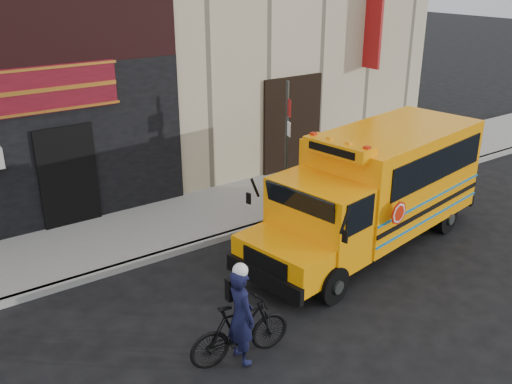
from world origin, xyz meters
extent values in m
plane|color=black|center=(0.00, 0.00, 0.00)|extent=(120.00, 120.00, 0.00)
cube|color=gray|center=(0.00, 2.60, 0.07)|extent=(40.00, 0.20, 0.15)
cube|color=gray|center=(0.00, 4.10, 0.07)|extent=(40.00, 3.00, 0.15)
cube|color=black|center=(-3.20, 5.40, 1.40)|extent=(1.30, 0.10, 2.50)
cube|color=maroon|center=(7.00, 5.15, 4.35)|extent=(0.10, 0.70, 2.40)
cylinder|color=black|center=(-0.06, -1.03, 0.40)|extent=(0.84, 0.41, 0.80)
cylinder|color=black|center=(-0.38, 0.84, 0.40)|extent=(0.84, 0.41, 0.80)
cylinder|color=black|center=(4.48, -0.24, 0.40)|extent=(0.84, 0.41, 0.80)
cylinder|color=black|center=(4.15, 1.63, 0.40)|extent=(0.84, 0.41, 0.80)
cube|color=#FF9305|center=(-0.66, -0.17, 0.80)|extent=(1.33, 2.14, 0.70)
cube|color=black|center=(-1.20, -0.26, 0.55)|extent=(0.47, 2.04, 0.35)
cube|color=#FF9305|center=(0.42, 0.02, 1.30)|extent=(1.54, 2.27, 1.70)
cube|color=black|center=(-0.14, -0.08, 1.70)|extent=(0.37, 1.78, 0.90)
cube|color=#FF9305|center=(3.23, 0.51, 1.62)|extent=(4.81, 2.94, 2.25)
cube|color=black|center=(5.48, 0.89, 0.55)|extent=(0.49, 2.19, 0.30)
cube|color=black|center=(3.52, -0.57, 2.10)|extent=(3.85, 0.71, 0.75)
cube|color=#FF9305|center=(1.01, 0.12, 2.78)|extent=(0.77, 1.66, 0.28)
cylinder|color=red|center=(1.68, -1.08, 1.55)|extent=(0.52, 0.12, 0.52)
cylinder|color=#3A413D|center=(2.00, 3.17, 1.80)|extent=(0.08, 0.08, 3.60)
cube|color=maroon|center=(1.98, 3.10, 2.93)|extent=(0.11, 0.31, 0.45)
cube|color=white|center=(1.98, 3.10, 2.36)|extent=(0.11, 0.31, 0.39)
imported|color=black|center=(-2.54, -1.46, 0.56)|extent=(1.92, 0.75, 1.13)
imported|color=black|center=(-2.58, -1.54, 0.88)|extent=(0.43, 0.65, 1.76)
camera|label=1|loc=(-6.97, -8.30, 6.42)|focal=40.00mm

